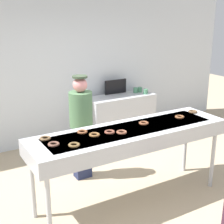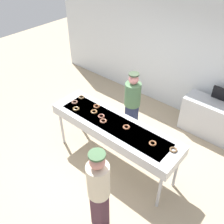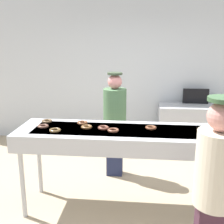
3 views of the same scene
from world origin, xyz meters
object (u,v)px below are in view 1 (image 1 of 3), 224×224
Objects in this scene: chocolate_donut_5 at (45,138)px; chocolate_donut_7 at (82,132)px; chocolate_donut_8 at (110,132)px; fryer_conveyor at (131,136)px; chocolate_donut_3 at (122,132)px; paper_cup_0 at (135,90)px; chocolate_donut_2 at (193,112)px; chocolate_donut_0 at (94,135)px; paper_cup_2 at (146,92)px; chocolate_donut_6 at (144,123)px; chocolate_donut_1 at (180,117)px; prep_counter at (121,116)px; paper_cup_1 at (140,90)px; menu_display at (116,87)px; worker_baker at (81,122)px; chocolate_donut_9 at (54,144)px; chocolate_donut_4 at (74,145)px.

chocolate_donut_7 is at bearing -3.35° from chocolate_donut_5.
chocolate_donut_7 and chocolate_donut_8 have the same top height.
fryer_conveyor is at bearing 0.21° from chocolate_donut_8.
chocolate_donut_7 is at bearing 148.10° from chocolate_donut_3.
chocolate_donut_8 is at bearing -130.71° from paper_cup_0.
fryer_conveyor is 20.26× the size of chocolate_donut_2.
chocolate_donut_0 reaches higher than paper_cup_0.
chocolate_donut_6 is at bearing -126.71° from paper_cup_2.
paper_cup_0 is at bearing 54.39° from fryer_conveyor.
chocolate_donut_1 is 0.09× the size of prep_counter.
chocolate_donut_0 is 0.57m from chocolate_donut_5.
chocolate_donut_2 reaches higher than paper_cup_0.
chocolate_donut_7 is at bearing 173.84° from chocolate_donut_1.
paper_cup_1 is (1.96, 2.15, -0.14)m from chocolate_donut_8.
chocolate_donut_3 is 1.00× the size of chocolate_donut_5.
chocolate_donut_7 is at bearing -129.42° from menu_display.
chocolate_donut_0 is at bearing 65.03° from worker_baker.
chocolate_donut_3 is at bearing -132.15° from paper_cup_2.
chocolate_donut_9 is at bearing -177.21° from chocolate_donut_0.
chocolate_donut_6 is at bearing -112.15° from menu_display.
chocolate_donut_6 is at bearing 6.25° from chocolate_donut_8.
menu_display is (1.74, 2.12, -0.05)m from chocolate_donut_7.
chocolate_donut_0 reaches higher than paper_cup_2.
chocolate_donut_0 is 1.27× the size of paper_cup_0.
worker_baker is at bearing -151.77° from paper_cup_2.
chocolate_donut_0 is 1.27× the size of paper_cup_2.
chocolate_donut_0 is at bearing -176.49° from chocolate_donut_2.
chocolate_donut_4 and chocolate_donut_5 have the same top height.
paper_cup_0 is at bearing 49.29° from chocolate_donut_8.
chocolate_donut_5 is (-0.54, 0.19, 0.00)m from chocolate_donut_0.
chocolate_donut_3 and chocolate_donut_7 have the same top height.
chocolate_donut_8 reaches higher than paper_cup_2.
fryer_conveyor is 20.26× the size of chocolate_donut_6.
chocolate_donut_1 is (1.33, 0.01, 0.00)m from chocolate_donut_0.
chocolate_donut_0 is 0.18m from chocolate_donut_7.
chocolate_donut_4 is 1.00× the size of chocolate_donut_5.
paper_cup_0 is (1.81, 1.23, 0.01)m from worker_baker.
menu_display is at bearing 90.00° from prep_counter.
menu_display reaches higher than chocolate_donut_4.
chocolate_donut_4 is at bearing -137.41° from paper_cup_1.
chocolate_donut_4 is (-0.66, -0.07, 0.00)m from chocolate_donut_3.
chocolate_donut_8 is (-1.13, -0.02, 0.00)m from chocolate_donut_1.
chocolate_donut_2 is (0.34, 0.09, 0.00)m from chocolate_donut_1.
chocolate_donut_8 is at bearing 77.38° from worker_baker.
chocolate_donut_8 is 0.94m from worker_baker.
paper_cup_0 is 0.11m from paper_cup_1.
chocolate_donut_9 is 1.27× the size of paper_cup_0.
paper_cup_1 is (1.84, 2.23, -0.14)m from chocolate_donut_3.
chocolate_donut_5 reaches higher than paper_cup_2.
chocolate_donut_7 is at bearing 51.93° from chocolate_donut_4.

